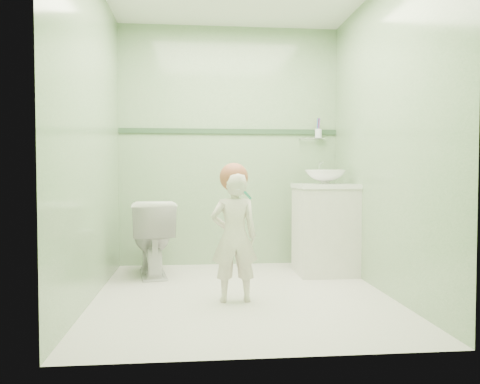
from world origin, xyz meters
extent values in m
plane|color=beige|center=(0.00, 0.00, 0.00)|extent=(2.50, 2.50, 0.00)
cube|color=#80A877|center=(0.00, 1.25, 1.20)|extent=(2.20, 0.04, 2.40)
cube|color=#80A877|center=(0.00, -1.25, 1.20)|extent=(2.20, 0.04, 2.40)
cube|color=#80A877|center=(-1.10, 0.00, 1.20)|extent=(0.04, 2.50, 2.40)
cube|color=#80A877|center=(1.10, 0.00, 1.20)|extent=(0.04, 2.50, 2.40)
cube|color=#304E32|center=(0.00, 1.24, 1.35)|extent=(2.20, 0.02, 0.05)
cube|color=beige|center=(0.84, 0.70, 0.40)|extent=(0.52, 0.50, 0.80)
cube|color=white|center=(0.84, 0.70, 0.81)|extent=(0.54, 0.52, 0.04)
imported|color=white|center=(0.84, 0.70, 0.89)|extent=(0.37, 0.37, 0.13)
cylinder|color=silver|center=(0.84, 0.90, 0.95)|extent=(0.03, 0.03, 0.18)
cylinder|color=silver|center=(0.84, 0.85, 1.03)|extent=(0.02, 0.12, 0.02)
cylinder|color=silver|center=(0.84, 1.20, 1.28)|extent=(0.26, 0.02, 0.02)
cylinder|color=silver|center=(0.90, 1.18, 1.33)|extent=(0.07, 0.07, 0.09)
cylinder|color=#CA3D36|center=(0.91, 1.19, 1.40)|extent=(0.01, 0.01, 0.17)
cylinder|color=blue|center=(0.89, 1.17, 1.40)|extent=(0.01, 0.01, 0.17)
cylinder|color=#6D42AB|center=(0.90, 1.16, 1.40)|extent=(0.01, 0.01, 0.17)
cylinder|color=#CA3D36|center=(0.90, 1.19, 1.40)|extent=(0.01, 0.01, 0.17)
imported|color=white|center=(-0.74, 0.77, 0.34)|extent=(0.49, 0.73, 0.69)
imported|color=beige|center=(-0.07, -0.17, 0.47)|extent=(0.35, 0.23, 0.93)
sphere|color=#9E5538|center=(-0.07, -0.15, 0.90)|extent=(0.21, 0.21, 0.21)
cylinder|color=#167C5C|center=(0.01, -0.30, 0.77)|extent=(0.07, 0.13, 0.06)
cube|color=white|center=(-0.05, -0.25, 0.81)|extent=(0.03, 0.03, 0.02)
camera|label=1|loc=(-0.36, -3.58, 0.93)|focal=35.76mm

